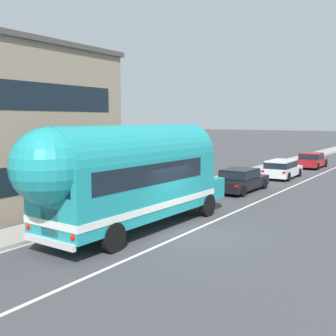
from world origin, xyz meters
The scene contains 7 objects.
ground_plane centered at (0.00, 0.00, 0.00)m, with size 300.00×300.00×0.00m, color #424247.
lane_markings centered at (-1.78, 12.00, 0.00)m, with size 3.99×80.00×0.01m.
sidewalk_slab centered at (-4.89, 10.00, 0.07)m, with size 2.08×90.00×0.15m, color #9E9B93.
painted_bus centered at (-1.95, -1.07, 2.30)m, with size 2.77×10.73×4.12m.
car_lead centered at (-2.11, 9.72, 0.74)m, with size 2.01×4.67×1.37m.
car_second centered at (-1.81, 16.50, 0.78)m, with size 1.96×4.34×1.37m.
car_third centered at (-1.80, 24.56, 0.73)m, with size 2.02×4.27×1.37m.
Camera 1 is at (7.90, -13.08, 4.32)m, focal length 43.95 mm.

